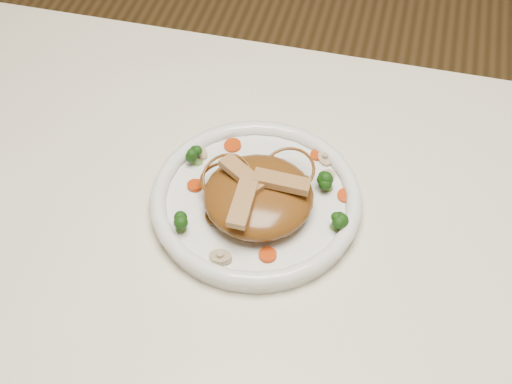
# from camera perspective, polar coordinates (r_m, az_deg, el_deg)

# --- Properties ---
(table) EXTENTS (1.20, 0.80, 0.75)m
(table) POSITION_cam_1_polar(r_m,az_deg,el_deg) (0.90, 3.24, -10.00)
(table) COLOR beige
(table) RESTS_ON ground
(plate) EXTENTS (0.31, 0.31, 0.02)m
(plate) POSITION_cam_1_polar(r_m,az_deg,el_deg) (0.87, 0.00, -0.94)
(plate) COLOR white
(plate) RESTS_ON table
(noodle_mound) EXTENTS (0.17, 0.17, 0.04)m
(noodle_mound) POSITION_cam_1_polar(r_m,az_deg,el_deg) (0.83, 0.20, -0.34)
(noodle_mound) COLOR brown
(noodle_mound) RESTS_ON plate
(chicken_a) EXTENTS (0.07, 0.02, 0.01)m
(chicken_a) POSITION_cam_1_polar(r_m,az_deg,el_deg) (0.81, 2.07, 0.84)
(chicken_a) COLOR tan
(chicken_a) RESTS_ON noodle_mound
(chicken_b) EXTENTS (0.06, 0.05, 0.01)m
(chicken_b) POSITION_cam_1_polar(r_m,az_deg,el_deg) (0.82, -1.09, 1.48)
(chicken_b) COLOR tan
(chicken_b) RESTS_ON noodle_mound
(chicken_c) EXTENTS (0.02, 0.07, 0.01)m
(chicken_c) POSITION_cam_1_polar(r_m,az_deg,el_deg) (0.79, -1.07, -0.82)
(chicken_c) COLOR tan
(chicken_c) RESTS_ON noodle_mound
(broccoli_0) EXTENTS (0.03, 0.03, 0.03)m
(broccoli_0) POSITION_cam_1_polar(r_m,az_deg,el_deg) (0.86, 5.87, 1.03)
(broccoli_0) COLOR #17460E
(broccoli_0) RESTS_ON plate
(broccoli_1) EXTENTS (0.03, 0.03, 0.03)m
(broccoli_1) POSITION_cam_1_polar(r_m,az_deg,el_deg) (0.89, -4.82, 3.11)
(broccoli_1) COLOR #17460E
(broccoli_1) RESTS_ON plate
(broccoli_2) EXTENTS (0.03, 0.03, 0.03)m
(broccoli_2) POSITION_cam_1_polar(r_m,az_deg,el_deg) (0.82, -6.16, -2.38)
(broccoli_2) COLOR #17460E
(broccoli_2) RESTS_ON plate
(broccoli_3) EXTENTS (0.03, 0.03, 0.03)m
(broccoli_3) POSITION_cam_1_polar(r_m,az_deg,el_deg) (0.83, 6.52, -2.18)
(broccoli_3) COLOR #17460E
(broccoli_3) RESTS_ON plate
(carrot_0) EXTENTS (0.02, 0.02, 0.00)m
(carrot_0) POSITION_cam_1_polar(r_m,az_deg,el_deg) (0.91, 4.99, 3.01)
(carrot_0) COLOR #BB2C06
(carrot_0) RESTS_ON plate
(carrot_1) EXTENTS (0.02, 0.02, 0.00)m
(carrot_1) POSITION_cam_1_polar(r_m,az_deg,el_deg) (0.87, -4.94, 0.53)
(carrot_1) COLOR #BB2C06
(carrot_1) RESTS_ON plate
(carrot_2) EXTENTS (0.03, 0.03, 0.00)m
(carrot_2) POSITION_cam_1_polar(r_m,az_deg,el_deg) (0.87, 7.27, -0.28)
(carrot_2) COLOR #BB2C06
(carrot_2) RESTS_ON plate
(carrot_3) EXTENTS (0.03, 0.03, 0.00)m
(carrot_3) POSITION_cam_1_polar(r_m,az_deg,el_deg) (0.92, -1.91, 3.78)
(carrot_3) COLOR #BB2C06
(carrot_3) RESTS_ON plate
(carrot_4) EXTENTS (0.03, 0.03, 0.00)m
(carrot_4) POSITION_cam_1_polar(r_m,az_deg,el_deg) (0.81, 0.95, -5.10)
(carrot_4) COLOR #BB2C06
(carrot_4) RESTS_ON plate
(mushroom_0) EXTENTS (0.03, 0.03, 0.01)m
(mushroom_0) POSITION_cam_1_polar(r_m,az_deg,el_deg) (0.81, -2.89, -5.28)
(mushroom_0) COLOR beige
(mushroom_0) RESTS_ON plate
(mushroom_1) EXTENTS (0.03, 0.03, 0.01)m
(mushroom_1) POSITION_cam_1_polar(r_m,az_deg,el_deg) (0.88, 5.80, 1.28)
(mushroom_1) COLOR beige
(mushroom_1) RESTS_ON plate
(mushroom_2) EXTENTS (0.04, 0.04, 0.01)m
(mushroom_2) POSITION_cam_1_polar(r_m,az_deg,el_deg) (0.91, -4.59, 3.16)
(mushroom_2) COLOR beige
(mushroom_2) RESTS_ON plate
(mushroom_3) EXTENTS (0.03, 0.03, 0.01)m
(mushroom_3) POSITION_cam_1_polar(r_m,az_deg,el_deg) (0.90, 5.61, 2.71)
(mushroom_3) COLOR beige
(mushroom_3) RESTS_ON plate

